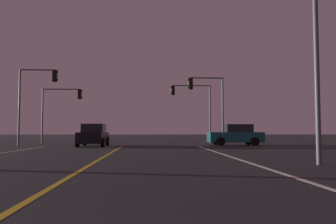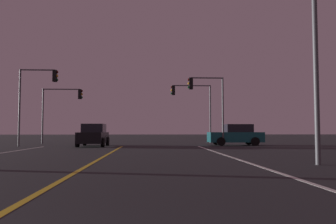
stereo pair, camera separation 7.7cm
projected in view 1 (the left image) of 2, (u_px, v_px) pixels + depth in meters
name	position (u px, v px, depth m)	size (l,w,h in m)	color
lane_edge_right	(272.00, 170.00, 10.14)	(0.16, 30.52, 0.01)	silver
lane_center_divider	(79.00, 171.00, 9.82)	(0.16, 30.52, 0.01)	gold
car_crossing_side	(236.00, 135.00, 26.99)	(4.30, 2.02, 1.70)	black
car_oncoming	(93.00, 135.00, 25.40)	(2.02, 4.30, 1.70)	black
traffic_light_near_right	(206.00, 95.00, 26.11)	(2.83, 0.36, 5.36)	#4C4C51
traffic_light_near_left	(37.00, 89.00, 25.41)	(2.92, 0.36, 5.87)	#4C4C51
traffic_light_far_right	(191.00, 100.00, 31.57)	(3.82, 0.36, 5.49)	#4C4C51
traffic_light_far_left	(62.00, 102.00, 30.89)	(3.69, 0.36, 5.07)	#4C4C51
street_lamp_right_near	(300.00, 23.00, 11.91)	(2.43, 0.44, 7.85)	#4C4C51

